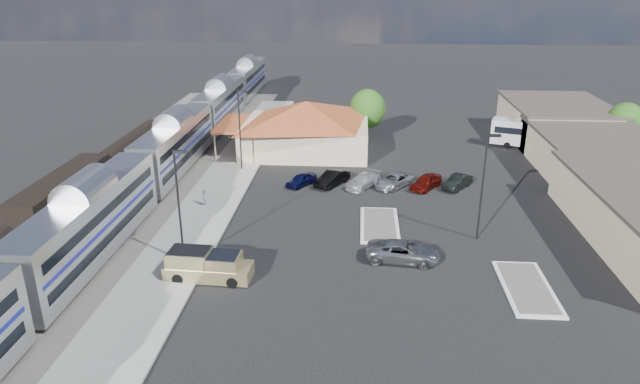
# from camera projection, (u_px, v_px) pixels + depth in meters

# --- Properties ---
(ground) EXTENTS (280.00, 280.00, 0.00)m
(ground) POSITION_uv_depth(u_px,v_px,m) (333.00, 234.00, 48.16)
(ground) COLOR black
(ground) RESTS_ON ground
(railbed) EXTENTS (16.00, 100.00, 0.12)m
(railbed) POSITION_uv_depth(u_px,v_px,m) (127.00, 193.00, 56.99)
(railbed) COLOR #4C4944
(railbed) RESTS_ON ground
(platform) EXTENTS (5.50, 92.00, 0.18)m
(platform) POSITION_uv_depth(u_px,v_px,m) (211.00, 203.00, 54.52)
(platform) COLOR gray
(platform) RESTS_ON ground
(passenger_train) EXTENTS (3.00, 104.00, 5.55)m
(passenger_train) POSITION_uv_depth(u_px,v_px,m) (176.00, 146.00, 62.38)
(passenger_train) COLOR silver
(passenger_train) RESTS_ON ground
(freight_cars) EXTENTS (2.80, 46.00, 4.00)m
(freight_cars) POSITION_uv_depth(u_px,v_px,m) (64.00, 198.00, 50.56)
(freight_cars) COLOR black
(freight_cars) RESTS_ON ground
(station_depot) EXTENTS (18.35, 12.24, 6.20)m
(station_depot) POSITION_uv_depth(u_px,v_px,m) (306.00, 126.00, 69.68)
(station_depot) COLOR #C5B990
(station_depot) RESTS_ON ground
(buildings_east) EXTENTS (14.40, 51.40, 4.80)m
(buildings_east) POSITION_uv_depth(u_px,v_px,m) (611.00, 163.00, 58.77)
(buildings_east) COLOR #C6B28C
(buildings_east) RESTS_ON ground
(traffic_island_south) EXTENTS (3.30, 7.50, 0.21)m
(traffic_island_south) POSITION_uv_depth(u_px,v_px,m) (380.00, 225.00, 49.72)
(traffic_island_south) COLOR silver
(traffic_island_south) RESTS_ON ground
(traffic_island_north) EXTENTS (3.30, 7.50, 0.21)m
(traffic_island_north) POSITION_uv_depth(u_px,v_px,m) (527.00, 288.00, 39.74)
(traffic_island_north) COLOR silver
(traffic_island_north) RESTS_ON ground
(lamp_plat_s) EXTENTS (1.08, 0.25, 9.00)m
(lamp_plat_s) POSITION_uv_depth(u_px,v_px,m) (179.00, 198.00, 41.39)
(lamp_plat_s) COLOR black
(lamp_plat_s) RESTS_ON ground
(lamp_plat_n) EXTENTS (1.08, 0.25, 9.00)m
(lamp_plat_n) POSITION_uv_depth(u_px,v_px,m) (240.00, 124.00, 61.86)
(lamp_plat_n) COLOR black
(lamp_plat_n) RESTS_ON ground
(lamp_lot) EXTENTS (1.08, 0.25, 9.00)m
(lamp_lot) POSITION_uv_depth(u_px,v_px,m) (485.00, 178.00, 45.44)
(lamp_lot) COLOR black
(lamp_lot) RESTS_ON ground
(tree_east_c) EXTENTS (4.41, 4.41, 6.21)m
(tree_east_c) POSITION_uv_depth(u_px,v_px,m) (625.00, 122.00, 68.74)
(tree_east_c) COLOR #382314
(tree_east_c) RESTS_ON ground
(tree_depot) EXTENTS (4.71, 4.71, 6.63)m
(tree_depot) POSITION_uv_depth(u_px,v_px,m) (367.00, 109.00, 74.44)
(tree_depot) COLOR #382314
(tree_depot) RESTS_ON ground
(pickup_truck) EXTENTS (6.28, 2.57, 2.13)m
(pickup_truck) POSITION_uv_depth(u_px,v_px,m) (209.00, 266.00, 40.80)
(pickup_truck) COLOR tan
(pickup_truck) RESTS_ON ground
(suv) EXTENTS (5.84, 3.15, 1.56)m
(suv) POSITION_uv_depth(u_px,v_px,m) (403.00, 252.00, 43.43)
(suv) COLOR gray
(suv) RESTS_ON ground
(coach_bus) EXTENTS (10.94, 5.72, 3.45)m
(coach_bus) POSITION_uv_depth(u_px,v_px,m) (537.00, 134.00, 70.74)
(coach_bus) COLOR white
(coach_bus) RESTS_ON ground
(person_a) EXTENTS (0.56, 0.70, 1.67)m
(person_a) POSITION_uv_depth(u_px,v_px,m) (177.00, 253.00, 42.63)
(person_a) COLOR gold
(person_a) RESTS_ON platform
(person_b) EXTENTS (0.66, 0.81, 1.57)m
(person_b) POSITION_uv_depth(u_px,v_px,m) (204.00, 197.00, 53.41)
(person_b) COLOR silver
(person_b) RESTS_ON platform
(parked_car_a) EXTENTS (3.39, 3.96, 1.28)m
(parked_car_a) POSITION_uv_depth(u_px,v_px,m) (301.00, 180.00, 58.95)
(parked_car_a) COLOR #0D1141
(parked_car_a) RESTS_ON ground
(parked_car_b) EXTENTS (3.74, 4.74, 1.51)m
(parked_car_b) POSITION_uv_depth(u_px,v_px,m) (332.00, 178.00, 58.97)
(parked_car_b) COLOR black
(parked_car_b) RESTS_ON ground
(parked_car_c) EXTENTS (4.12, 4.95, 1.35)m
(parked_car_c) POSITION_uv_depth(u_px,v_px,m) (363.00, 181.00, 58.51)
(parked_car_c) COLOR silver
(parked_car_c) RESTS_ON ground
(parked_car_d) EXTENTS (4.77, 5.18, 1.35)m
(parked_car_d) POSITION_uv_depth(u_px,v_px,m) (394.00, 181.00, 58.58)
(parked_car_d) COLOR #999DA1
(parked_car_d) RESTS_ON ground
(parked_car_e) EXTENTS (3.91, 4.56, 1.48)m
(parked_car_e) POSITION_uv_depth(u_px,v_px,m) (426.00, 182.00, 58.06)
(parked_car_e) COLOR maroon
(parked_car_e) RESTS_ON ground
(parked_car_f) EXTENTS (3.56, 4.19, 1.36)m
(parked_car_f) POSITION_uv_depth(u_px,v_px,m) (457.00, 182.00, 58.15)
(parked_car_f) COLOR black
(parked_car_f) RESTS_ON ground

